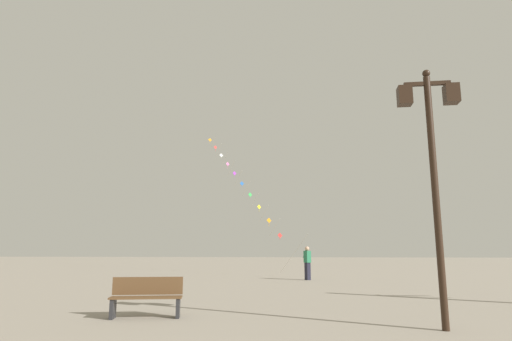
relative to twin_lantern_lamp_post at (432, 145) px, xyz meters
The scene contains 5 objects.
ground_plane 13.11m from the twin_lantern_lamp_post, 99.89° to the left, with size 160.00×160.00×0.00m, color gray.
twin_lantern_lamp_post is the anchor object (origin of this frame).
kite_train 23.52m from the twin_lantern_lamp_post, 108.45° to the left, with size 9.11×13.35×11.69m.
kite_flyer 14.58m from the twin_lantern_lamp_post, 101.17° to the left, with size 0.45×0.61×1.71m.
park_bench 7.05m from the twin_lantern_lamp_post, behind, with size 1.66×0.81×0.89m.
Camera 1 is at (-0.30, -1.34, 1.49)m, focal length 30.11 mm.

